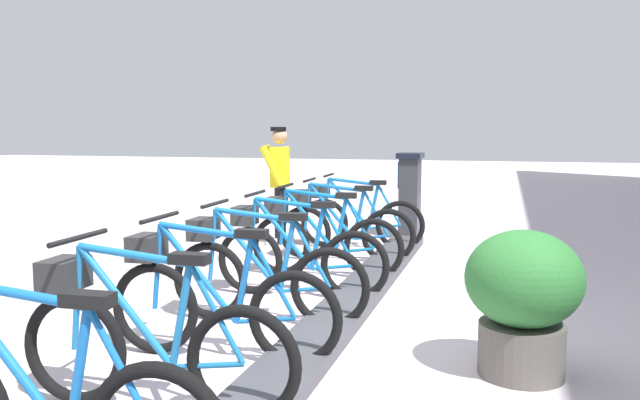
# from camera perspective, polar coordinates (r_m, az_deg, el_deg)

# --- Properties ---
(ground_plane) EXTENTS (60.00, 60.00, 0.00)m
(ground_plane) POSITION_cam_1_polar(r_m,az_deg,el_deg) (5.10, 0.32, -12.21)
(ground_plane) COLOR silver
(dock_rail_base) EXTENTS (0.44, 8.84, 0.10)m
(dock_rail_base) POSITION_cam_1_polar(r_m,az_deg,el_deg) (5.08, 0.32, -11.68)
(dock_rail_base) COLOR #47474C
(dock_rail_base) RESTS_ON ground
(payment_kiosk) EXTENTS (0.36, 0.52, 1.28)m
(payment_kiosk) POSITION_cam_1_polar(r_m,az_deg,el_deg) (9.68, 8.01, 0.56)
(payment_kiosk) COLOR #38383D
(payment_kiosk) RESTS_ON ground
(bike_docked_0) EXTENTS (1.72, 0.54, 1.02)m
(bike_docked_0) POSITION_cam_1_polar(r_m,az_deg,el_deg) (8.77, 3.27, -1.54)
(bike_docked_0) COLOR black
(bike_docked_0) RESTS_ON ground
(bike_docked_1) EXTENTS (1.72, 0.54, 1.02)m
(bike_docked_1) POSITION_cam_1_polar(r_m,az_deg,el_deg) (7.91, 1.80, -2.38)
(bike_docked_1) COLOR black
(bike_docked_1) RESTS_ON ground
(bike_docked_2) EXTENTS (1.72, 0.54, 1.02)m
(bike_docked_2) POSITION_cam_1_polar(r_m,az_deg,el_deg) (7.06, -0.02, -3.42)
(bike_docked_2) COLOR black
(bike_docked_2) RESTS_ON ground
(bike_docked_3) EXTENTS (1.72, 0.54, 1.02)m
(bike_docked_3) POSITION_cam_1_polar(r_m,az_deg,el_deg) (6.22, -2.34, -4.74)
(bike_docked_3) COLOR black
(bike_docked_3) RESTS_ON ground
(bike_docked_4) EXTENTS (1.72, 0.54, 1.02)m
(bike_docked_4) POSITION_cam_1_polar(r_m,az_deg,el_deg) (5.40, -5.39, -6.46)
(bike_docked_4) COLOR black
(bike_docked_4) RESTS_ON ground
(bike_docked_5) EXTENTS (1.72, 0.54, 1.02)m
(bike_docked_5) POSITION_cam_1_polar(r_m,az_deg,el_deg) (4.60, -9.54, -8.75)
(bike_docked_5) COLOR black
(bike_docked_5) RESTS_ON ground
(bike_docked_6) EXTENTS (1.72, 0.54, 1.02)m
(bike_docked_6) POSITION_cam_1_polar(r_m,az_deg,el_deg) (3.85, -15.45, -11.88)
(bike_docked_6) COLOR black
(bike_docked_6) RESTS_ON ground
(worker_near_rack) EXTENTS (0.53, 0.69, 1.66)m
(worker_near_rack) POSITION_cam_1_polar(r_m,az_deg,el_deg) (9.07, -3.64, 1.76)
(worker_near_rack) COLOR white
(worker_near_rack) RESTS_ON ground
(planter_bush) EXTENTS (0.76, 0.76, 0.97)m
(planter_bush) POSITION_cam_1_polar(r_m,az_deg,el_deg) (4.42, 17.67, -8.08)
(planter_bush) COLOR #59544C
(planter_bush) RESTS_ON ground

